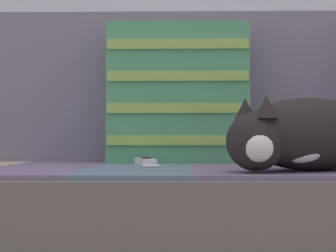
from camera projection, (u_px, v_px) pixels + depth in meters
The scene contains 5 objects.
couch at pixel (189, 241), 1.31m from camera, with size 2.03×0.81×0.38m.
sofa_backrest at pixel (187, 88), 1.66m from camera, with size 1.98×0.14×0.47m.
throw_pillow_striped at pixel (178, 94), 1.52m from camera, with size 0.41×0.14×0.40m.
sleeping_cat at pixel (305, 136), 1.10m from camera, with size 0.42×0.35×0.16m.
game_remote_far at pixel (146, 162), 1.35m from camera, with size 0.09×0.20×0.02m.
Camera 1 is at (-0.03, -1.18, 0.44)m, focal length 55.00 mm.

